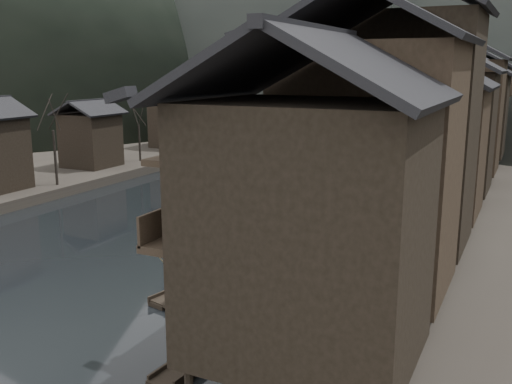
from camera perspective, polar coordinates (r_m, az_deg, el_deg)
The scene contains 12 objects.
water at distance 35.84m, azimuth -16.98°, elevation -7.45°, with size 300.00×300.00×0.00m, color black.
left_bank at distance 87.67m, azimuth -16.16°, elevation 4.59°, with size 40.00×200.00×1.20m, color #2D2823.
stilt_houses at distance 43.64m, azimuth 18.01°, elevation 8.05°, with size 9.00×67.60×16.91m.
left_houses at distance 62.84m, azimuth -18.66°, elevation 6.15°, with size 8.10×53.20×8.73m.
bare_trees at distance 56.58m, azimuth -19.91°, elevation 6.47°, with size 3.87×61.47×7.73m.
moored_sampans at distance 51.38m, azimuth 12.37°, elevation -0.95°, with size 3.51×66.33×0.47m.
midriver_boats at distance 68.68m, azimuth 9.38°, elevation 2.52°, with size 6.17×17.38×0.45m.
stone_bridge at distance 99.42m, azimuth 12.42°, elevation 8.29°, with size 40.00×6.00×9.00m.
hero_sampan at distance 31.04m, azimuth -6.68°, elevation -9.70°, with size 2.11×5.33×0.44m.
cargo_heap at distance 31.04m, azimuth -6.56°, elevation -8.54°, with size 1.16×1.52×0.70m, color black.
boatman at distance 29.07m, azimuth -7.99°, elevation -9.17°, with size 0.57×0.37×1.55m, color #545456.
bamboo_pole at distance 28.14m, azimuth -7.81°, elevation -4.47°, with size 0.06×0.06×4.15m, color #8C7A51.
Camera 1 is at (23.43, -24.38, 11.88)m, focal length 40.00 mm.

